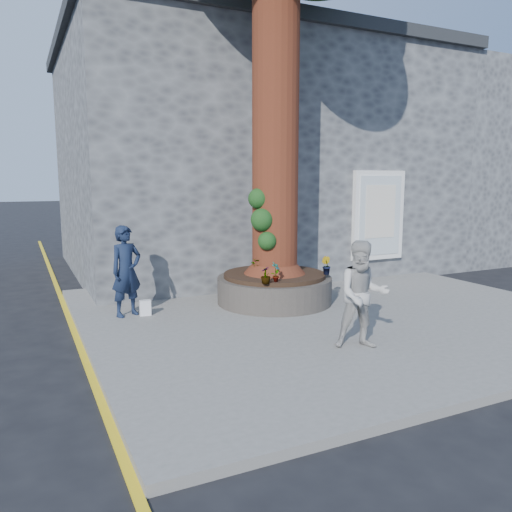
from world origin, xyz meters
name	(u,v)px	position (x,y,z in m)	size (l,w,h in m)	color
ground	(288,342)	(0.00, 0.00, 0.00)	(120.00, 120.00, 0.00)	black
pavement	(331,313)	(1.50, 1.00, 0.06)	(9.00, 8.00, 0.12)	slate
yellow_line	(81,350)	(-3.05, 1.00, 0.00)	(0.10, 30.00, 0.01)	yellow
stone_shop	(245,160)	(2.50, 7.20, 3.16)	(10.30, 8.30, 6.30)	#454649
neighbour_shop	(442,168)	(10.50, 7.20, 3.00)	(6.00, 8.00, 6.00)	#454649
planter	(274,288)	(0.80, 2.00, 0.41)	(2.30, 2.30, 0.60)	black
man	(126,271)	(-2.09, 2.26, 0.95)	(0.60, 0.40, 1.65)	#131E36
woman	(363,295)	(0.68, -1.00, 0.92)	(0.77, 0.60, 1.59)	#AEABA6
shopping_bag	(145,308)	(-1.80, 2.14, 0.26)	(0.20, 0.12, 0.28)	white
plant_a	(276,272)	(0.41, 1.21, 0.91)	(0.20, 0.13, 0.37)	gray
plant_b	(326,265)	(1.65, 1.43, 0.90)	(0.20, 0.19, 0.36)	gray
plant_c	(266,275)	(0.17, 1.15, 0.88)	(0.18, 0.18, 0.31)	gray
plant_d	(258,267)	(0.42, 1.95, 0.88)	(0.30, 0.26, 0.33)	gray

